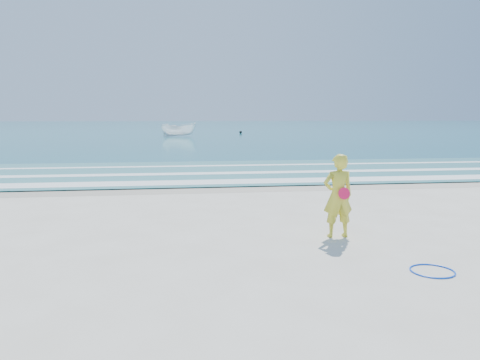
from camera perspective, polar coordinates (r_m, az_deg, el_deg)
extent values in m
plane|color=silver|center=(9.37, 2.19, -9.47)|extent=(400.00, 400.00, 0.00)
cube|color=#B2A893|center=(18.10, -2.71, -0.97)|extent=(400.00, 2.40, 0.00)
cube|color=#19727F|center=(113.85, -6.98, 6.50)|extent=(400.00, 190.00, 0.04)
cube|color=#59B7AD|center=(23.03, -3.80, 1.05)|extent=(400.00, 10.00, 0.01)
cube|color=white|center=(19.37, -3.05, -0.23)|extent=(400.00, 1.40, 0.01)
cube|color=white|center=(22.23, -3.66, 0.83)|extent=(400.00, 0.90, 0.01)
cube|color=white|center=(25.51, -4.19, 1.74)|extent=(400.00, 0.60, 0.01)
torus|color=blue|center=(9.26, 22.40, -10.21)|extent=(0.95, 0.95, 0.03)
imported|color=white|center=(60.69, -7.50, 6.11)|extent=(4.76, 2.40, 1.76)
sphere|color=black|center=(70.03, 0.08, 5.86)|extent=(0.41, 0.41, 0.41)
imported|color=yellow|center=(10.96, 11.85, -1.90)|extent=(0.72, 0.49, 1.93)
cylinder|color=#FF164D|center=(10.80, 12.58, -1.61)|extent=(0.27, 0.08, 0.27)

